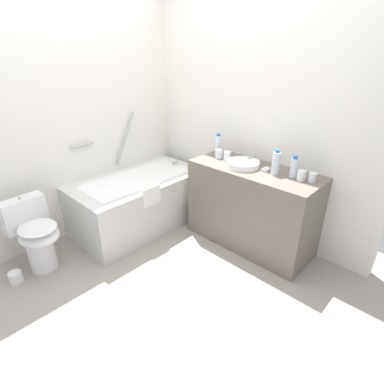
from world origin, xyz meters
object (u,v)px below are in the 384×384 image
Objects in this scene: drinking_glass_0 at (312,177)px; drinking_glass_3 at (227,156)px; soap_dish at (266,169)px; toilet_paper_roll at (16,277)px; toilet at (36,235)px; sink_faucet at (254,159)px; water_bottle_2 at (276,163)px; bathtub at (139,200)px; water_bottle_1 at (218,145)px; water_bottle_0 at (294,167)px; drinking_glass_1 at (219,154)px; sink_basin at (243,164)px; drinking_glass_2 at (301,176)px.

drinking_glass_0 is 0.82× the size of drinking_glass_3.
soap_dish is 2.49m from toilet_paper_roll.
toilet is 2.53m from drinking_glass_0.
water_bottle_2 is at bearing -114.31° from sink_faucet.
toilet is at bearing 153.52° from drinking_glass_3.
bathtub reaches higher than drinking_glass_0.
water_bottle_1 is (0.64, -0.62, 0.64)m from bathtub.
water_bottle_0 is at bearing -100.74° from sink_faucet.
bathtub reaches higher than water_bottle_2.
toilet is at bearing 149.74° from sink_faucet.
drinking_glass_1 reaches higher than soap_dish.
drinking_glass_1 is (1.71, -0.75, 0.54)m from toilet.
drinking_glass_3 is (-0.07, -0.18, -0.06)m from water_bottle_1.
water_bottle_0 is 1.76× the size of toilet_paper_roll.
toilet_paper_roll is (-2.03, 1.69, -0.84)m from drinking_glass_0.
sink_basin is 0.34m from drinking_glass_1.
water_bottle_1 is at bearing 65.22° from toilet.
drinking_glass_1 is at bearing 93.83° from water_bottle_0.
sink_basin is 0.49m from water_bottle_0.
water_bottle_2 is at bearing 110.59° from water_bottle_0.
toilet is 2.21m from sink_faucet.
drinking_glass_0 is 0.74× the size of toilet_paper_roll.
water_bottle_2 is 0.15m from soap_dish.
bathtub is 6.33× the size of water_bottle_1.
bathtub is at bearing 135.61° from water_bottle_1.
sink_basin reaches higher than soap_dish.
water_bottle_0 is at bearing 44.43° from toilet.
drinking_glass_0 is at bearing -87.88° from water_bottle_0.
water_bottle_2 is 2.57× the size of soap_dish.
drinking_glass_0 is 0.88m from drinking_glass_3.
drinking_glass_1 is 0.94× the size of drinking_glass_3.
drinking_glass_0 is at bearing -90.52° from water_bottle_1.
water_bottle_2 is at bearing 101.04° from drinking_glass_0.
toilet is at bearing 138.51° from water_bottle_0.
water_bottle_0 is 2.16× the size of soap_dish.
sink_faucet is 0.25m from soap_dish.
water_bottle_2 reaches higher than drinking_glass_2.
toilet is 2.95× the size of water_bottle_1.
bathtub is at bearing 124.58° from sink_faucet.
drinking_glass_0 reaches higher than sink_basin.
sink_basin is 2.34m from toilet_paper_roll.
bathtub reaches higher than sink_faucet.
drinking_glass_3 is at bearing 93.86° from drinking_glass_0.
sink_faucet is 1.66× the size of drinking_glass_2.
sink_faucet is at bearing 61.21° from soap_dish.
water_bottle_1 is 2.32m from toilet_paper_roll.
drinking_glass_0 is 0.88× the size of drinking_glass_2.
water_bottle_2 is at bearing -82.86° from sink_basin.
bathtub is 13.54× the size of toilet_paper_roll.
drinking_glass_0 is (-0.08, -0.65, 0.01)m from sink_faucet.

